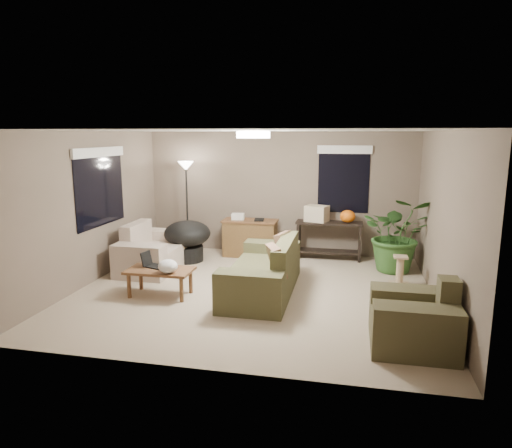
% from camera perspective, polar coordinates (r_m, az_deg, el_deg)
% --- Properties ---
extents(room_shell, '(5.50, 5.50, 5.50)m').
position_cam_1_polar(room_shell, '(6.99, -0.34, 1.30)').
color(room_shell, tan).
rests_on(room_shell, ground).
extents(main_sofa, '(0.95, 2.20, 0.85)m').
position_cam_1_polar(main_sofa, '(7.18, 1.11, -6.28)').
color(main_sofa, '#47462A').
rests_on(main_sofa, ground).
extents(throw_pillows, '(0.40, 1.40, 0.47)m').
position_cam_1_polar(throw_pillows, '(7.04, 3.16, -3.64)').
color(throw_pillows, '#8C7251').
rests_on(throw_pillows, main_sofa).
extents(loveseat, '(0.90, 1.60, 0.85)m').
position_cam_1_polar(loveseat, '(8.64, -12.81, -3.53)').
color(loveseat, beige).
rests_on(loveseat, ground).
extents(armchair, '(0.95, 1.00, 0.85)m').
position_cam_1_polar(armchair, '(5.75, 19.17, -11.46)').
color(armchair, '#4D482E').
rests_on(armchair, ground).
extents(coffee_table, '(1.00, 0.55, 0.42)m').
position_cam_1_polar(coffee_table, '(7.17, -11.92, -6.02)').
color(coffee_table, brown).
rests_on(coffee_table, ground).
extents(laptop, '(0.41, 0.32, 0.24)m').
position_cam_1_polar(laptop, '(7.29, -12.86, -4.78)').
color(laptop, black).
rests_on(laptop, coffee_table).
extents(plastic_bag, '(0.36, 0.34, 0.20)m').
position_cam_1_polar(plastic_bag, '(6.92, -10.95, -5.21)').
color(plastic_bag, white).
rests_on(plastic_bag, coffee_table).
extents(desk, '(1.10, 0.50, 0.75)m').
position_cam_1_polar(desk, '(9.26, -0.74, -1.74)').
color(desk, brown).
rests_on(desk, ground).
extents(desk_papers, '(0.69, 0.28, 0.12)m').
position_cam_1_polar(desk_papers, '(9.20, -1.71, 0.86)').
color(desk_papers, silver).
rests_on(desk_papers, desk).
extents(console_table, '(1.30, 0.40, 0.75)m').
position_cam_1_polar(console_table, '(9.16, 9.09, -1.65)').
color(console_table, black).
rests_on(console_table, ground).
extents(pumpkin, '(0.35, 0.35, 0.25)m').
position_cam_1_polar(pumpkin, '(9.07, 11.38, 0.95)').
color(pumpkin, orange).
rests_on(pumpkin, console_table).
extents(cardboard_box, '(0.50, 0.43, 0.31)m').
position_cam_1_polar(cardboard_box, '(9.08, 7.60, 1.31)').
color(cardboard_box, beige).
rests_on(cardboard_box, console_table).
extents(papasan_chair, '(0.94, 0.94, 0.80)m').
position_cam_1_polar(papasan_chair, '(8.99, -8.56, -1.70)').
color(papasan_chair, black).
rests_on(papasan_chair, ground).
extents(floor_lamp, '(0.32, 0.32, 1.91)m').
position_cam_1_polar(floor_lamp, '(9.38, -8.72, 5.84)').
color(floor_lamp, black).
rests_on(floor_lamp, ground).
extents(ceiling_fixture, '(0.50, 0.50, 0.10)m').
position_cam_1_polar(ceiling_fixture, '(6.88, -0.35, 11.10)').
color(ceiling_fixture, white).
rests_on(ceiling_fixture, room_shell).
extents(houseplant, '(1.23, 1.37, 1.07)m').
position_cam_1_polar(houseplant, '(8.60, 17.26, -2.21)').
color(houseplant, '#2D5923').
rests_on(houseplant, ground).
extents(cat_scratching_post, '(0.32, 0.32, 0.50)m').
position_cam_1_polar(cat_scratching_post, '(7.87, 17.53, -5.84)').
color(cat_scratching_post, tan).
rests_on(cat_scratching_post, ground).
extents(window_left, '(0.05, 1.56, 1.33)m').
position_cam_1_polar(window_left, '(8.20, -18.94, 5.93)').
color(window_left, black).
rests_on(window_left, room_shell).
extents(window_back, '(1.06, 0.05, 1.33)m').
position_cam_1_polar(window_back, '(9.23, 10.93, 6.87)').
color(window_back, black).
rests_on(window_back, room_shell).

